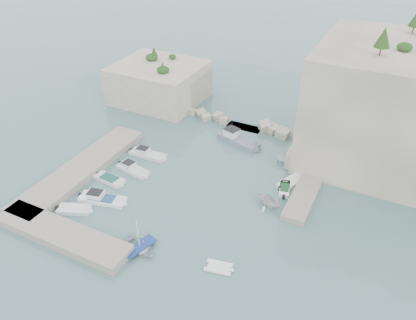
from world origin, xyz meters
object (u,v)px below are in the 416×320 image
at_px(work_boat, 238,143).
at_px(tender_east_a, 268,205).
at_px(motorboat_a, 148,156).
at_px(motorboat_d, 103,201).
at_px(motorboat_c, 110,181).
at_px(inflatable_dinghy, 219,268).
at_px(rowboat, 140,249).
at_px(tender_east_b, 284,191).
at_px(tender_east_c, 292,183).
at_px(motorboat_b, 133,171).
at_px(motorboat_e, 75,211).
at_px(tender_east_d, 288,162).

bearing_deg(work_boat, tender_east_a, -36.18).
relative_size(motorboat_a, work_boat, 0.79).
bearing_deg(motorboat_d, motorboat_c, 103.81).
bearing_deg(motorboat_a, inflatable_dinghy, -41.25).
distance_m(motorboat_a, rowboat, 19.55).
bearing_deg(motorboat_a, motorboat_d, -89.82).
bearing_deg(tender_east_b, inflatable_dinghy, 158.16).
xyz_separation_m(motorboat_c, tender_east_c, (23.26, 11.16, 0.00)).
xyz_separation_m(motorboat_d, work_boat, (10.31, 21.61, 0.00)).
height_order(motorboat_d, work_boat, work_boat).
xyz_separation_m(motorboat_b, rowboat, (9.76, -12.39, 0.00)).
relative_size(motorboat_e, tender_east_a, 1.23).
distance_m(rowboat, tender_east_c, 23.40).
distance_m(motorboat_e, tender_east_d, 31.27).
bearing_deg(rowboat, motorboat_b, 54.38).
relative_size(rowboat, tender_east_d, 1.12).
bearing_deg(motorboat_a, rowboat, -62.02).
bearing_deg(motorboat_b, motorboat_d, -78.00).
xyz_separation_m(inflatable_dinghy, work_boat, (-8.35, 25.09, 0.00)).
bearing_deg(tender_east_c, motorboat_e, 151.07).
xyz_separation_m(motorboat_b, motorboat_c, (-1.60, -3.40, 0.00)).
distance_m(motorboat_d, motorboat_e, 3.76).
bearing_deg(inflatable_dinghy, rowboat, 178.70).
bearing_deg(tender_east_a, rowboat, 160.73).
xyz_separation_m(motorboat_c, tender_east_d, (21.22, 15.79, 0.00)).
bearing_deg(tender_east_b, rowboat, 133.17).
relative_size(motorboat_c, tender_east_a, 1.36).
xyz_separation_m(motorboat_e, tender_east_b, (22.76, 16.11, 0.00)).
distance_m(motorboat_b, motorboat_e, 10.72).
relative_size(motorboat_a, motorboat_b, 1.10).
bearing_deg(rowboat, tender_east_c, -14.42).
bearing_deg(motorboat_b, rowboat, -42.54).
xyz_separation_m(motorboat_c, tender_east_a, (21.88, 5.03, 0.00)).
height_order(motorboat_e, tender_east_b, same).
xyz_separation_m(rowboat, tender_east_a, (10.51, 14.02, 0.00)).
height_order(inflatable_dinghy, tender_east_d, tender_east_d).
bearing_deg(motorboat_a, work_boat, 39.01).
bearing_deg(tender_east_b, motorboat_d, 107.46).
bearing_deg(inflatable_dinghy, tender_east_d, 77.81).
distance_m(motorboat_d, work_boat, 23.94).
bearing_deg(rowboat, inflatable_dinghy, -64.46).
relative_size(motorboat_c, tender_east_d, 1.27).
height_order(motorboat_b, tender_east_a, tender_east_a).
relative_size(tender_east_a, tender_east_d, 0.93).
distance_m(motorboat_b, work_boat, 17.78).
distance_m(motorboat_b, tender_east_c, 23.01).
xyz_separation_m(motorboat_a, inflatable_dinghy, (19.30, -15.24, 0.00)).
bearing_deg(motorboat_b, motorboat_e, -89.17).
height_order(motorboat_d, tender_east_a, tender_east_a).
bearing_deg(tender_east_c, tender_east_d, 46.49).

